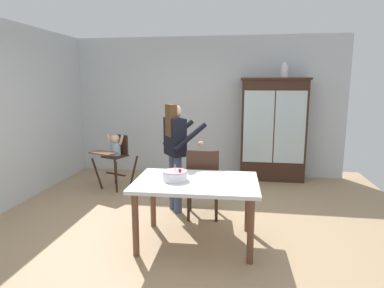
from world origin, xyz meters
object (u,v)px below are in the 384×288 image
Objects in this scene: high_chair_with_toddler at (115,151)px; ceramic_vase at (284,71)px; dining_table at (196,189)px; adult_person at (176,145)px; birthday_cake at (175,176)px; dining_chair_far_side at (203,179)px; china_cabinet at (273,129)px.

ceramic_vase is at bearing 40.42° from high_chair_with_toddler.
high_chair_with_toddler is 2.45m from dining_table.
birthday_cake is at bearing 156.12° from adult_person.
high_chair_with_toddler is at bearing 128.23° from birthday_cake.
birthday_cake is (-1.45, -2.79, -1.23)m from ceramic_vase.
dining_table is 1.45× the size of dining_chair_far_side.
birthday_cake is at bearing 66.62° from dining_chair_far_side.
high_chair_with_toddler is 0.62× the size of adult_person.
china_cabinet reaches higher than dining_chair_far_side.
adult_person is 1.07m from dining_table.
ceramic_vase is 0.28× the size of dining_chair_far_side.
china_cabinet reaches higher than adult_person.
adult_person is at bearing 114.47° from dining_table.
birthday_cake is at bearing -114.95° from china_cabinet.
adult_person is 1.59× the size of dining_chair_far_side.
adult_person is at bearing 101.03° from birthday_cake.
dining_chair_far_side is at bearing -155.08° from adult_person.
ceramic_vase is at bearing 1.37° from china_cabinet.
high_chair_with_toddler is 1.55m from adult_person.
ceramic_vase reaches higher than dining_table.
dining_chair_far_side is at bearing 72.05° from birthday_cake.
dining_table is at bearing -110.95° from china_cabinet.
ceramic_vase is at bearing -76.50° from adult_person.
china_cabinet is 3.08m from birthday_cake.
high_chair_with_toddler is 2.31m from birthday_cake.
china_cabinet is 1.08m from ceramic_vase.
dining_chair_far_side is (-1.07, -2.08, -0.40)m from china_cabinet.
birthday_cake reaches higher than dining_table.
high_chair_with_toddler is 3.39× the size of birthday_cake.
high_chair_with_toddler reaches higher than dining_table.
birthday_cake is at bearing -175.29° from dining_table.
dining_table is (1.66, -1.79, -0.01)m from high_chair_with_toddler.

